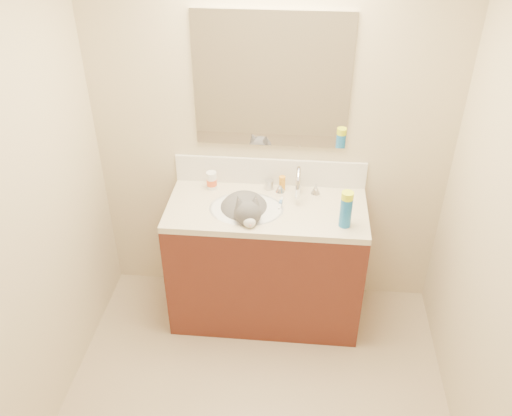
% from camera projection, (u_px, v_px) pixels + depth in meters
% --- Properties ---
extents(room_shell, '(2.24, 2.54, 2.52)m').
position_uv_depth(room_shell, '(249.00, 211.00, 2.09)').
color(room_shell, beige).
rests_on(room_shell, ground).
extents(vanity_cabinet, '(1.20, 0.55, 0.82)m').
position_uv_depth(vanity_cabinet, '(266.00, 265.00, 3.49)').
color(vanity_cabinet, '#501F15').
rests_on(vanity_cabinet, ground).
extents(counter_slab, '(1.20, 0.55, 0.04)m').
position_uv_depth(counter_slab, '(267.00, 209.00, 3.25)').
color(counter_slab, beige).
rests_on(counter_slab, vanity_cabinet).
extents(basin, '(0.45, 0.36, 0.14)m').
position_uv_depth(basin, '(246.00, 218.00, 3.27)').
color(basin, white).
rests_on(basin, vanity_cabinet).
extents(faucet, '(0.28, 0.20, 0.21)m').
position_uv_depth(faucet, '(298.00, 184.00, 3.29)').
color(faucet, silver).
rests_on(faucet, counter_slab).
extents(cat, '(0.41, 0.45, 0.33)m').
position_uv_depth(cat, '(245.00, 212.00, 3.24)').
color(cat, '#4B484B').
rests_on(cat, basin).
extents(backsplash, '(1.20, 0.02, 0.18)m').
position_uv_depth(backsplash, '(270.00, 172.00, 3.41)').
color(backsplash, silver).
rests_on(backsplash, counter_slab).
extents(mirror, '(0.90, 0.02, 0.80)m').
position_uv_depth(mirror, '(272.00, 82.00, 3.08)').
color(mirror, white).
rests_on(mirror, room_shell).
extents(pill_bottle, '(0.08, 0.08, 0.12)m').
position_uv_depth(pill_bottle, '(212.00, 180.00, 3.38)').
color(pill_bottle, white).
rests_on(pill_bottle, counter_slab).
extents(pill_label, '(0.08, 0.08, 0.04)m').
position_uv_depth(pill_label, '(212.00, 182.00, 3.39)').
color(pill_label, '#EE5927').
rests_on(pill_label, pill_bottle).
extents(silver_jar, '(0.06, 0.06, 0.06)m').
position_uv_depth(silver_jar, '(269.00, 185.00, 3.39)').
color(silver_jar, '#B7B7BC').
rests_on(silver_jar, counter_slab).
extents(amber_bottle, '(0.05, 0.05, 0.10)m').
position_uv_depth(amber_bottle, '(282.00, 183.00, 3.37)').
color(amber_bottle, orange).
rests_on(amber_bottle, counter_slab).
extents(toothbrush, '(0.03, 0.13, 0.01)m').
position_uv_depth(toothbrush, '(281.00, 203.00, 3.27)').
color(toothbrush, white).
rests_on(toothbrush, counter_slab).
extents(toothbrush_head, '(0.02, 0.03, 0.02)m').
position_uv_depth(toothbrush_head, '(281.00, 202.00, 3.27)').
color(toothbrush_head, '#5B87C2').
rests_on(toothbrush_head, counter_slab).
extents(spray_can, '(0.09, 0.09, 0.19)m').
position_uv_depth(spray_can, '(346.00, 212.00, 3.03)').
color(spray_can, '#1A69B6').
rests_on(spray_can, counter_slab).
extents(spray_cap, '(0.09, 0.09, 0.04)m').
position_uv_depth(spray_cap, '(348.00, 196.00, 2.97)').
color(spray_cap, '#DBF019').
rests_on(spray_cap, spray_can).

